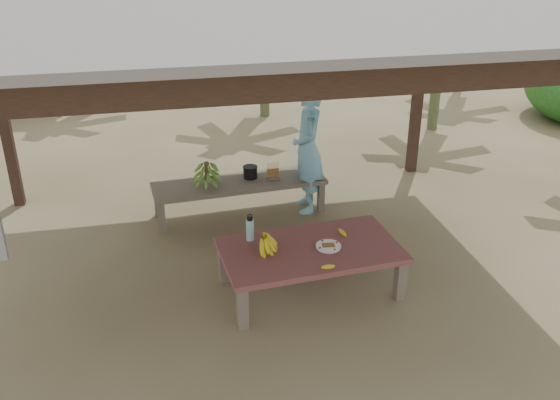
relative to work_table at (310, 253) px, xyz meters
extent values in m
plane|color=brown|center=(-0.50, 0.50, -0.43)|extent=(80.00, 80.00, 0.00)
cube|color=black|center=(-3.30, 2.80, 0.92)|extent=(0.13, 0.13, 2.70)
cube|color=black|center=(2.30, 2.80, 0.92)|extent=(0.13, 0.13, 2.70)
cube|color=black|center=(-0.50, -1.80, 2.27)|extent=(5.80, 0.14, 0.18)
cube|color=black|center=(2.30, 0.50, 2.27)|extent=(0.14, 4.80, 0.18)
cube|color=brown|center=(-0.78, -0.49, -0.21)|extent=(0.11, 0.11, 0.44)
cube|color=brown|center=(0.85, -0.35, -0.21)|extent=(0.11, 0.11, 0.44)
cube|color=brown|center=(-0.85, 0.35, -0.21)|extent=(0.11, 0.11, 0.44)
cube|color=brown|center=(0.78, 0.49, -0.21)|extent=(0.11, 0.11, 0.44)
cube|color=maroon|center=(0.00, 0.00, 0.04)|extent=(1.88, 1.15, 0.06)
cube|color=brown|center=(-1.45, 1.60, -0.23)|extent=(0.09, 0.09, 0.40)
cube|color=brown|center=(0.60, 1.76, -0.23)|extent=(0.09, 0.09, 0.40)
cube|color=brown|center=(-1.49, 2.05, -0.23)|extent=(0.09, 0.09, 0.40)
cube|color=brown|center=(0.57, 2.22, -0.23)|extent=(0.09, 0.09, 0.40)
cube|color=brown|center=(-0.44, 1.91, -0.01)|extent=(2.24, 0.77, 0.05)
cylinder|color=white|center=(0.18, -0.04, 0.07)|extent=(0.24, 0.24, 0.01)
cylinder|color=white|center=(0.18, -0.04, 0.09)|extent=(0.26, 0.26, 0.02)
cube|color=brown|center=(0.18, -0.04, 0.09)|extent=(0.14, 0.10, 0.02)
ellipsoid|color=yellow|center=(0.06, -0.43, 0.09)|extent=(0.16, 0.09, 0.04)
ellipsoid|color=yellow|center=(0.40, 0.20, 0.09)|extent=(0.10, 0.16, 0.04)
cylinder|color=#3EB1C4|center=(-0.57, 0.29, 0.18)|extent=(0.08, 0.08, 0.23)
cylinder|color=black|center=(-0.57, 0.29, 0.31)|extent=(0.06, 0.06, 0.03)
torus|color=black|center=(-0.57, 0.29, 0.34)|extent=(0.05, 0.01, 0.05)
cylinder|color=black|center=(-0.28, 2.00, 0.09)|extent=(0.18, 0.18, 0.15)
imported|color=#6EB1D0|center=(0.44, 1.86, 0.41)|extent=(0.45, 0.64, 1.69)
cylinder|color=#596638|center=(3.43, 4.53, 1.06)|extent=(0.18, 0.18, 2.98)
cylinder|color=#596638|center=(0.64, 5.90, 1.08)|extent=(0.18, 0.18, 3.02)
cylinder|color=#596638|center=(-2.42, 7.31, 1.02)|extent=(0.18, 0.18, 2.92)
cylinder|color=#596638|center=(5.04, 6.76, 1.30)|extent=(0.18, 0.18, 3.47)
camera|label=1|loc=(-1.44, -5.31, 3.23)|focal=40.00mm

